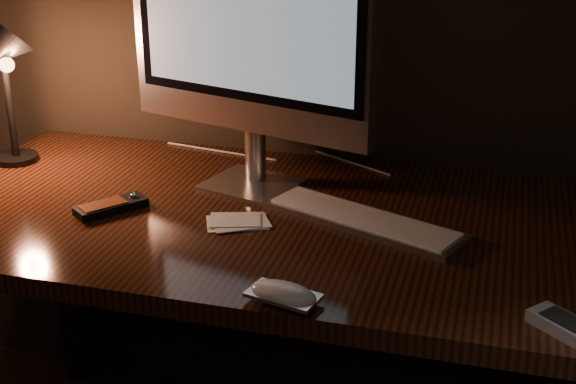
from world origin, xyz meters
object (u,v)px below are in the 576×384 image
(monitor, at_px, (247,24))
(desk_lamp, at_px, (5,70))
(media_remote, at_px, (111,206))
(keyboard, at_px, (363,219))
(mouse, at_px, (283,296))
(desk, at_px, (304,258))

(monitor, bearing_deg, desk_lamp, -161.87)
(media_remote, xyz_separation_m, desk_lamp, (-0.34, 0.18, 0.22))
(media_remote, bearing_deg, keyboard, -43.39)
(desk_lamp, bearing_deg, monitor, 13.53)
(monitor, distance_m, mouse, 0.62)
(keyboard, bearing_deg, desk, 177.84)
(desk, height_order, mouse, mouse)
(keyboard, bearing_deg, desk_lamp, -164.90)
(mouse, bearing_deg, desk_lamp, 163.91)
(desk, height_order, desk_lamp, desk_lamp)
(monitor, relative_size, keyboard, 1.44)
(monitor, distance_m, desk_lamp, 0.59)
(mouse, relative_size, media_remote, 0.79)
(desk, xyz_separation_m, monitor, (-0.14, 0.06, 0.49))
(mouse, height_order, media_remote, media_remote)
(mouse, bearing_deg, media_remote, 162.83)
(mouse, relative_size, desk_lamp, 0.34)
(keyboard, relative_size, desk_lamp, 1.23)
(desk, distance_m, monitor, 0.52)
(desk, bearing_deg, media_remote, -159.65)
(keyboard, height_order, mouse, mouse)
(monitor, bearing_deg, media_remote, -124.07)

